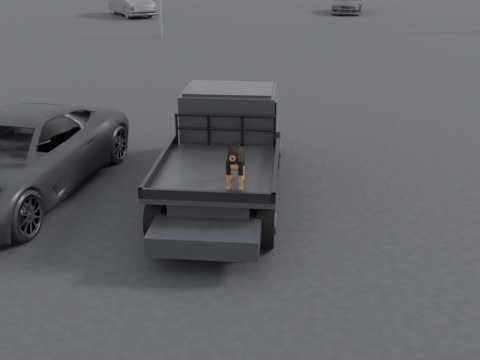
# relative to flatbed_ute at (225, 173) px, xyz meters

# --- Properties ---
(ground) EXTENTS (120.00, 120.00, 0.00)m
(ground) POSITION_rel_flatbed_ute_xyz_m (-0.06, -1.53, -0.46)
(ground) COLOR black
(ground) RESTS_ON ground
(flatbed_ute) EXTENTS (2.00, 5.40, 0.92)m
(flatbed_ute) POSITION_rel_flatbed_ute_xyz_m (0.00, 0.00, 0.00)
(flatbed_ute) COLOR black
(flatbed_ute) RESTS_ON ground
(ute_cab) EXTENTS (1.72, 1.30, 0.88)m
(ute_cab) POSITION_rel_flatbed_ute_xyz_m (0.00, 0.95, 0.90)
(ute_cab) COLOR black
(ute_cab) RESTS_ON flatbed_ute
(headache_rack) EXTENTS (1.80, 0.08, 0.55)m
(headache_rack) POSITION_rel_flatbed_ute_xyz_m (0.00, 0.20, 0.74)
(headache_rack) COLOR black
(headache_rack) RESTS_ON flatbed_ute
(dog) EXTENTS (0.32, 0.60, 0.74)m
(dog) POSITION_rel_flatbed_ute_xyz_m (0.36, -1.51, 0.83)
(dog) COLOR black
(dog) RESTS_ON flatbed_ute
(parked_suv) EXTENTS (3.06, 5.52, 1.46)m
(parked_suv) POSITION_rel_flatbed_ute_xyz_m (-3.79, -0.21, 0.27)
(parked_suv) COLOR #2D2D32
(parked_suv) RESTS_ON ground
(distant_car_a) EXTENTS (4.30, 5.08, 1.64)m
(distant_car_a) POSITION_rel_flatbed_ute_xyz_m (-9.75, 28.39, 0.36)
(distant_car_a) COLOR #4D4C51
(distant_car_a) RESTS_ON ground
(distant_car_b) EXTENTS (2.67, 5.04, 1.39)m
(distant_car_b) POSITION_rel_flatbed_ute_xyz_m (5.10, 31.71, 0.24)
(distant_car_b) COLOR #4B4B50
(distant_car_b) RESTS_ON ground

